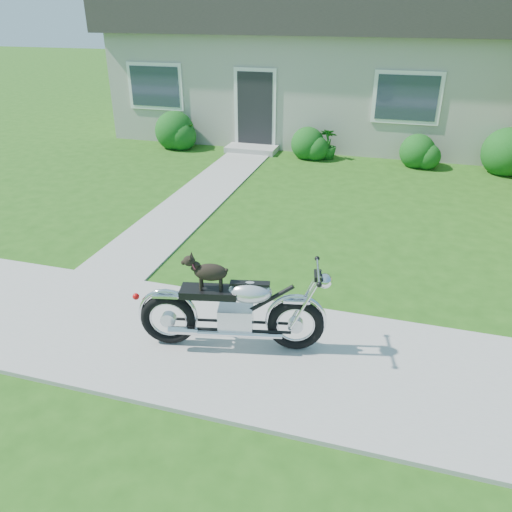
{
  "coord_description": "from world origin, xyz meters",
  "views": [
    {
      "loc": [
        2.52,
        -4.6,
        3.7
      ],
      "look_at": [
        0.87,
        1.0,
        0.75
      ],
      "focal_mm": 35.0,
      "sensor_mm": 36.0,
      "label": 1
    }
  ],
  "objects_px": {
    "potted_plant_left": "(187,135)",
    "potted_plant_right": "(328,144)",
    "house": "(328,60)",
    "motorcycle_with_dog": "(234,309)"
  },
  "relations": [
    {
      "from": "potted_plant_left",
      "to": "potted_plant_right",
      "type": "xyz_separation_m",
      "value": [
        4.07,
        0.0,
        0.04
      ]
    },
    {
      "from": "house",
      "to": "potted_plant_right",
      "type": "height_order",
      "value": "house"
    },
    {
      "from": "house",
      "to": "potted_plant_right",
      "type": "bearing_deg",
      "value": -79.27
    },
    {
      "from": "potted_plant_right",
      "to": "house",
      "type": "bearing_deg",
      "value": 100.73
    },
    {
      "from": "house",
      "to": "potted_plant_right",
      "type": "relative_size",
      "value": 15.69
    },
    {
      "from": "potted_plant_right",
      "to": "motorcycle_with_dog",
      "type": "xyz_separation_m",
      "value": [
        0.26,
        -8.56,
        0.16
      ]
    },
    {
      "from": "house",
      "to": "motorcycle_with_dog",
      "type": "bearing_deg",
      "value": -85.65
    },
    {
      "from": "potted_plant_left",
      "to": "motorcycle_with_dog",
      "type": "relative_size",
      "value": 0.33
    },
    {
      "from": "house",
      "to": "motorcycle_with_dog",
      "type": "height_order",
      "value": "house"
    },
    {
      "from": "potted_plant_left",
      "to": "potted_plant_right",
      "type": "distance_m",
      "value": 4.07
    }
  ]
}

